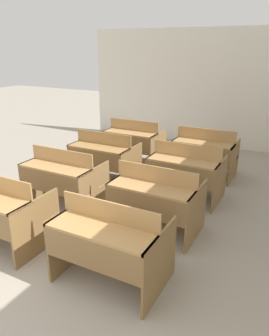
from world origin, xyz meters
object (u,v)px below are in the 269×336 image
bench_second_left (63,178)px  bench_third_left (104,157)px  bench_back_left (134,142)px  bench_front_right (110,242)px  bench_third_right (186,171)px  bench_second_right (156,199)px  bench_back_right (205,152)px  bench_front_left (1,210)px

bench_second_left → bench_third_left: same height
bench_second_left → bench_back_left: size_ratio=1.00×
bench_front_right → bench_third_right: bearing=89.9°
bench_third_left → bench_back_left: size_ratio=1.00×
bench_second_right → bench_third_left: size_ratio=1.00×
bench_front_right → bench_second_left: (-1.62, 1.20, 0.00)m
bench_second_right → bench_third_left: (-1.63, 1.22, 0.00)m
bench_second_right → bench_third_right: same height
bench_back_right → bench_third_right: bearing=-89.0°
bench_second_left → bench_back_left: bearing=90.1°
bench_second_left → bench_second_right: size_ratio=1.00×
bench_third_left → bench_front_right: bearing=-55.9°
bench_front_right → bench_third_right: same height
bench_back_left → bench_back_right: bearing=-1.1°
bench_front_right → bench_third_right: 2.40m
bench_front_left → bench_second_left: same height
bench_second_right → bench_back_right: same height
bench_second_left → bench_third_left: 1.20m
bench_front_left → bench_third_right: same height
bench_second_left → bench_back_right: 2.87m
bench_front_right → bench_second_right: (0.00, 1.19, 0.00)m
bench_front_right → bench_third_left: bearing=124.1°
bench_second_left → bench_back_right: (1.61, 2.38, 0.00)m
bench_second_left → bench_third_right: same height
bench_front_left → bench_back_right: (1.63, 3.61, 0.00)m
bench_third_left → bench_third_right: same height
bench_third_right → bench_back_right: bearing=91.0°
bench_front_left → bench_back_left: size_ratio=1.00×
bench_third_left → bench_second_left: bearing=-89.8°
bench_front_left → bench_third_right: bearing=55.9°
bench_front_left → bench_back_left: same height
bench_second_right → bench_back_left: size_ratio=1.00×
bench_front_left → bench_third_left: size_ratio=1.00×
bench_front_right → bench_third_left: size_ratio=1.00×
bench_front_right → bench_second_left: 2.02m
bench_back_left → bench_second_left: bearing=-89.9°
bench_second_left → bench_back_left: (-0.01, 2.41, 0.00)m
bench_second_left → bench_back_left: 2.41m
bench_front_left → bench_third_left: (0.01, 2.43, 0.00)m
bench_back_right → bench_front_left: bearing=-114.3°
bench_front_left → bench_front_right: bearing=0.9°
bench_third_left → bench_third_right: 1.63m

